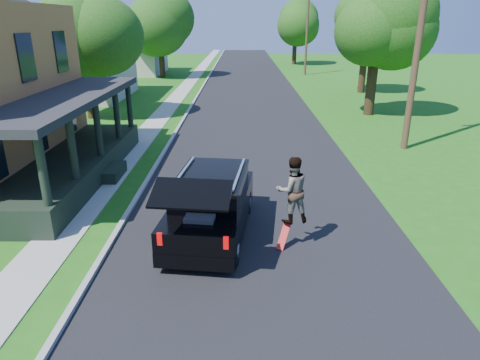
{
  "coord_description": "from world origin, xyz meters",
  "views": [
    {
      "loc": [
        -0.55,
        -9.18,
        5.6
      ],
      "look_at": [
        -0.61,
        3.0,
        1.04
      ],
      "focal_mm": 32.0,
      "sensor_mm": 36.0,
      "label": 1
    }
  ],
  "objects_px": {
    "black_suv": "(211,205)",
    "utility_pole_near": "(422,16)",
    "skateboarder": "(292,190)",
    "tree_right_near": "(377,22)"
  },
  "relations": [
    {
      "from": "utility_pole_near",
      "to": "tree_right_near",
      "type": "bearing_deg",
      "value": 77.23
    },
    {
      "from": "black_suv",
      "to": "utility_pole_near",
      "type": "height_order",
      "value": "utility_pole_near"
    },
    {
      "from": "black_suv",
      "to": "utility_pole_near",
      "type": "xyz_separation_m",
      "value": [
        8.4,
        8.53,
        4.9
      ]
    },
    {
      "from": "skateboarder",
      "to": "utility_pole_near",
      "type": "xyz_separation_m",
      "value": [
        6.27,
        9.14,
        4.22
      ]
    },
    {
      "from": "skateboarder",
      "to": "utility_pole_near",
      "type": "height_order",
      "value": "utility_pole_near"
    },
    {
      "from": "skateboarder",
      "to": "tree_right_near",
      "type": "distance_m",
      "value": 18.55
    },
    {
      "from": "skateboarder",
      "to": "utility_pole_near",
      "type": "distance_m",
      "value": 11.86
    },
    {
      "from": "skateboarder",
      "to": "utility_pole_near",
      "type": "bearing_deg",
      "value": -138.11
    },
    {
      "from": "black_suv",
      "to": "skateboarder",
      "type": "distance_m",
      "value": 2.32
    },
    {
      "from": "skateboarder",
      "to": "tree_right_near",
      "type": "bearing_deg",
      "value": -125.33
    }
  ]
}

